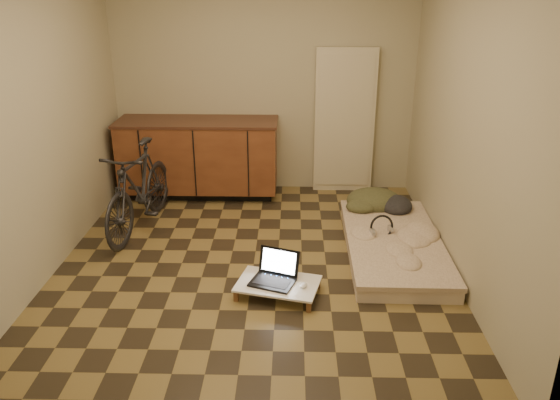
{
  "coord_description": "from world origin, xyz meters",
  "views": [
    {
      "loc": [
        0.34,
        -4.36,
        2.41
      ],
      "look_at": [
        0.23,
        0.2,
        0.55
      ],
      "focal_mm": 35.0,
      "sensor_mm": 36.0,
      "label": 1
    }
  ],
  "objects_px": {
    "bicycle": "(138,184)",
    "laptop": "(275,275)",
    "lap_desk": "(278,284)",
    "futon": "(393,245)"
  },
  "relations": [
    {
      "from": "futon",
      "to": "bicycle",
      "type": "bearing_deg",
      "value": 170.32
    },
    {
      "from": "laptop",
      "to": "lap_desk",
      "type": "bearing_deg",
      "value": -34.71
    },
    {
      "from": "lap_desk",
      "to": "laptop",
      "type": "xyz_separation_m",
      "value": [
        -0.03,
        0.04,
        0.06
      ]
    },
    {
      "from": "lap_desk",
      "to": "bicycle",
      "type": "bearing_deg",
      "value": 153.08
    },
    {
      "from": "bicycle",
      "to": "futon",
      "type": "bearing_deg",
      "value": -1.0
    },
    {
      "from": "bicycle",
      "to": "laptop",
      "type": "relative_size",
      "value": 3.59
    },
    {
      "from": "bicycle",
      "to": "laptop",
      "type": "height_order",
      "value": "bicycle"
    },
    {
      "from": "bicycle",
      "to": "lap_desk",
      "type": "height_order",
      "value": "bicycle"
    },
    {
      "from": "laptop",
      "to": "futon",
      "type": "bearing_deg",
      "value": 53.74
    },
    {
      "from": "lap_desk",
      "to": "laptop",
      "type": "bearing_deg",
      "value": 139.06
    }
  ]
}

